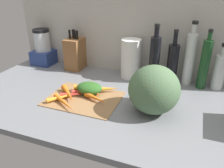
{
  "coord_description": "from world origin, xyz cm",
  "views": [
    {
      "loc": [
        29.98,
        -93.68,
        56.88
      ],
      "look_at": [
        -4.45,
        -1.56,
        9.05
      ],
      "focal_mm": 35.62,
      "sensor_mm": 36.0,
      "label": 1
    }
  ],
  "objects_px": {
    "carrot_6": "(95,90)",
    "blender_appliance": "(43,49)",
    "carrot_0": "(64,96)",
    "bottle_4": "(219,71)",
    "carrot_7": "(96,98)",
    "paper_towel_roll": "(131,59)",
    "bottle_1": "(172,63)",
    "carrot_5": "(72,94)",
    "carrot_3": "(105,89)",
    "carrot_4": "(68,94)",
    "carrot_2": "(64,103)",
    "carrot_1": "(87,88)",
    "winter_squash": "(154,90)",
    "cutting_board": "(84,98)",
    "bottle_2": "(190,58)",
    "bottle_0": "(154,59)",
    "bottle_3": "(205,64)",
    "carrot_8": "(82,92)",
    "knife_block": "(76,53)"
  },
  "relations": [
    {
      "from": "bottle_1",
      "to": "carrot_0",
      "type": "bearing_deg",
      "value": -140.13
    },
    {
      "from": "carrot_2",
      "to": "carrot_5",
      "type": "height_order",
      "value": "same"
    },
    {
      "from": "carrot_7",
      "to": "knife_block",
      "type": "height_order",
      "value": "knife_block"
    },
    {
      "from": "carrot_1",
      "to": "winter_squash",
      "type": "bearing_deg",
      "value": -9.35
    },
    {
      "from": "winter_squash",
      "to": "blender_appliance",
      "type": "relative_size",
      "value": 0.94
    },
    {
      "from": "carrot_1",
      "to": "carrot_2",
      "type": "height_order",
      "value": "carrot_1"
    },
    {
      "from": "blender_appliance",
      "to": "bottle_1",
      "type": "xyz_separation_m",
      "value": [
        0.89,
        -0.01,
        0.02
      ]
    },
    {
      "from": "carrot_3",
      "to": "bottle_2",
      "type": "xyz_separation_m",
      "value": [
        0.4,
        0.28,
        0.13
      ]
    },
    {
      "from": "carrot_7",
      "to": "paper_towel_roll",
      "type": "relative_size",
      "value": 0.58
    },
    {
      "from": "carrot_7",
      "to": "paper_towel_roll",
      "type": "height_order",
      "value": "paper_towel_roll"
    },
    {
      "from": "cutting_board",
      "to": "bottle_2",
      "type": "height_order",
      "value": "bottle_2"
    },
    {
      "from": "carrot_6",
      "to": "paper_towel_roll",
      "type": "distance_m",
      "value": 0.32
    },
    {
      "from": "carrot_6",
      "to": "bottle_3",
      "type": "relative_size",
      "value": 0.49
    },
    {
      "from": "bottle_2",
      "to": "bottle_1",
      "type": "bearing_deg",
      "value": -169.02
    },
    {
      "from": "bottle_0",
      "to": "bottle_2",
      "type": "xyz_separation_m",
      "value": [
        0.19,
        0.05,
        0.01
      ]
    },
    {
      "from": "bottle_1",
      "to": "bottle_0",
      "type": "bearing_deg",
      "value": -163.28
    },
    {
      "from": "carrot_4",
      "to": "bottle_1",
      "type": "xyz_separation_m",
      "value": [
        0.47,
        0.37,
        0.1
      ]
    },
    {
      "from": "carrot_1",
      "to": "carrot_8",
      "type": "height_order",
      "value": "carrot_1"
    },
    {
      "from": "carrot_8",
      "to": "carrot_3",
      "type": "bearing_deg",
      "value": 30.37
    },
    {
      "from": "carrot_0",
      "to": "carrot_8",
      "type": "bearing_deg",
      "value": 52.46
    },
    {
      "from": "cutting_board",
      "to": "paper_towel_roll",
      "type": "xyz_separation_m",
      "value": [
        0.14,
        0.35,
        0.12
      ]
    },
    {
      "from": "carrot_2",
      "to": "winter_squash",
      "type": "distance_m",
      "value": 0.43
    },
    {
      "from": "carrot_5",
      "to": "blender_appliance",
      "type": "height_order",
      "value": "blender_appliance"
    },
    {
      "from": "carrot_5",
      "to": "blender_appliance",
      "type": "distance_m",
      "value": 0.58
    },
    {
      "from": "cutting_board",
      "to": "bottle_4",
      "type": "relative_size",
      "value": 1.41
    },
    {
      "from": "carrot_6",
      "to": "blender_appliance",
      "type": "bearing_deg",
      "value": 150.43
    },
    {
      "from": "carrot_5",
      "to": "bottle_0",
      "type": "bearing_deg",
      "value": 43.87
    },
    {
      "from": "carrot_0",
      "to": "bottle_4",
      "type": "height_order",
      "value": "bottle_4"
    },
    {
      "from": "bottle_0",
      "to": "bottle_4",
      "type": "height_order",
      "value": "bottle_0"
    },
    {
      "from": "cutting_board",
      "to": "carrot_6",
      "type": "bearing_deg",
      "value": 60.51
    },
    {
      "from": "bottle_1",
      "to": "carrot_5",
      "type": "bearing_deg",
      "value": -140.77
    },
    {
      "from": "carrot_6",
      "to": "winter_squash",
      "type": "relative_size",
      "value": 0.69
    },
    {
      "from": "winter_squash",
      "to": "paper_towel_roll",
      "type": "xyz_separation_m",
      "value": [
        -0.21,
        0.34,
        0.01
      ]
    },
    {
      "from": "carrot_3",
      "to": "carrot_4",
      "type": "xyz_separation_m",
      "value": [
        -0.16,
        -0.12,
        -0.0
      ]
    },
    {
      "from": "carrot_7",
      "to": "paper_towel_roll",
      "type": "distance_m",
      "value": 0.38
    },
    {
      "from": "carrot_7",
      "to": "blender_appliance",
      "type": "bearing_deg",
      "value": 146.84
    },
    {
      "from": "bottle_0",
      "to": "bottle_3",
      "type": "distance_m",
      "value": 0.27
    },
    {
      "from": "carrot_7",
      "to": "bottle_0",
      "type": "bearing_deg",
      "value": 56.69
    },
    {
      "from": "cutting_board",
      "to": "bottle_1",
      "type": "relative_size",
      "value": 1.17
    },
    {
      "from": "carrot_8",
      "to": "bottle_4",
      "type": "bearing_deg",
      "value": 26.27
    },
    {
      "from": "carrot_0",
      "to": "bottle_3",
      "type": "distance_m",
      "value": 0.77
    },
    {
      "from": "bottle_3",
      "to": "winter_squash",
      "type": "bearing_deg",
      "value": -121.58
    },
    {
      "from": "cutting_board",
      "to": "bottle_2",
      "type": "distance_m",
      "value": 0.63
    },
    {
      "from": "cutting_board",
      "to": "carrot_1",
      "type": "xyz_separation_m",
      "value": [
        -0.01,
        0.07,
        0.02
      ]
    },
    {
      "from": "knife_block",
      "to": "winter_squash",
      "type": "bearing_deg",
      "value": -31.16
    },
    {
      "from": "bottle_1",
      "to": "winter_squash",
      "type": "bearing_deg",
      "value": -96.4
    },
    {
      "from": "carrot_3",
      "to": "winter_squash",
      "type": "relative_size",
      "value": 0.63
    },
    {
      "from": "paper_towel_roll",
      "to": "carrot_6",
      "type": "bearing_deg",
      "value": -110.58
    },
    {
      "from": "carrot_2",
      "to": "carrot_6",
      "type": "distance_m",
      "value": 0.18
    },
    {
      "from": "carrot_1",
      "to": "carrot_6",
      "type": "height_order",
      "value": "same"
    }
  ]
}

